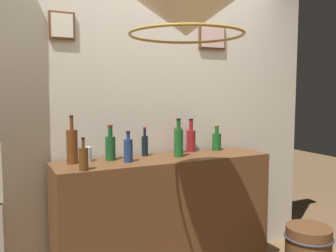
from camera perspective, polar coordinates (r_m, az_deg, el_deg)
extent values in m
cube|color=beige|center=(2.99, -2.95, 3.84)|extent=(3.20, 0.08, 2.88)
cube|color=brown|center=(2.78, -16.50, 15.02)|extent=(0.18, 0.03, 0.20)
cube|color=beige|center=(2.77, -16.44, 15.08)|extent=(0.15, 0.01, 0.17)
cube|color=brown|center=(3.26, 6.99, 13.76)|extent=(0.26, 0.03, 0.20)
cube|color=beige|center=(3.24, 7.15, 13.79)|extent=(0.23, 0.01, 0.17)
cube|color=brown|center=(2.91, -0.45, -14.98)|extent=(1.69, 0.43, 1.02)
cylinder|color=brown|center=(2.96, 1.57, -2.30)|extent=(0.07, 0.07, 0.21)
cylinder|color=brown|center=(2.95, 1.58, 0.33)|extent=(0.02, 0.02, 0.06)
cylinder|color=#B7932D|center=(2.94, 1.58, 1.04)|extent=(0.03, 0.03, 0.01)
cylinder|color=#1B5923|center=(2.80, 1.68, -2.72)|extent=(0.07, 0.07, 0.22)
cylinder|color=#1B5923|center=(2.78, 1.69, 0.22)|extent=(0.03, 0.03, 0.07)
cylinder|color=black|center=(2.78, 1.69, 1.07)|extent=(0.03, 0.03, 0.01)
cylinder|color=navy|center=(2.61, -6.33, -3.90)|extent=(0.07, 0.07, 0.17)
cylinder|color=navy|center=(2.59, -6.35, -1.59)|extent=(0.03, 0.03, 0.05)
cylinder|color=black|center=(2.59, -6.36, -0.95)|extent=(0.03, 0.03, 0.01)
cylinder|color=#1A4F23|center=(2.69, -9.12, -3.52)|extent=(0.08, 0.08, 0.18)
cylinder|color=#1A4F23|center=(2.68, -9.16, -0.86)|extent=(0.03, 0.03, 0.07)
cylinder|color=maroon|center=(2.67, -9.18, 0.06)|extent=(0.04, 0.04, 0.01)
cylinder|color=#583413|center=(2.38, -13.26, -5.13)|extent=(0.06, 0.06, 0.15)
cylinder|color=#583413|center=(2.37, -13.31, -2.72)|extent=(0.02, 0.02, 0.05)
cylinder|color=black|center=(2.36, -13.33, -1.92)|extent=(0.02, 0.02, 0.01)
cylinder|color=#195820|center=(3.14, 7.72, -2.51)|extent=(0.08, 0.08, 0.15)
cylinder|color=#195820|center=(3.13, 7.74, -0.59)|extent=(0.03, 0.03, 0.07)
cylinder|color=#B7932D|center=(3.12, 7.75, 0.11)|extent=(0.04, 0.04, 0.01)
cylinder|color=maroon|center=(3.05, 3.65, -2.37)|extent=(0.08, 0.08, 0.18)
cylinder|color=maroon|center=(3.04, 3.66, 0.13)|extent=(0.03, 0.03, 0.09)
cylinder|color=black|center=(3.03, 3.67, 1.05)|extent=(0.04, 0.04, 0.01)
cylinder|color=brown|center=(2.62, -14.97, -3.19)|extent=(0.08, 0.08, 0.24)
cylinder|color=brown|center=(2.60, -15.06, 0.39)|extent=(0.03, 0.03, 0.09)
cylinder|color=black|center=(2.60, -15.08, 1.50)|extent=(0.03, 0.03, 0.01)
cylinder|color=black|center=(2.85, -3.71, -3.18)|extent=(0.05, 0.05, 0.16)
cylinder|color=black|center=(2.83, -3.72, -1.01)|extent=(0.02, 0.02, 0.06)
cylinder|color=maroon|center=(2.83, -3.72, -0.29)|extent=(0.03, 0.03, 0.01)
cylinder|color=silver|center=(2.68, -12.80, -4.39)|extent=(0.08, 0.08, 0.11)
cone|color=#EFE5C6|center=(2.02, 2.92, 17.24)|extent=(0.62, 0.62, 0.22)
torus|color=#AD8433|center=(2.00, 2.91, 14.25)|extent=(0.63, 0.63, 0.02)
cylinder|color=brown|center=(3.40, 21.33, -17.85)|extent=(0.37, 0.37, 0.40)
torus|color=#333338|center=(3.35, 21.40, -16.09)|extent=(0.40, 0.40, 0.02)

